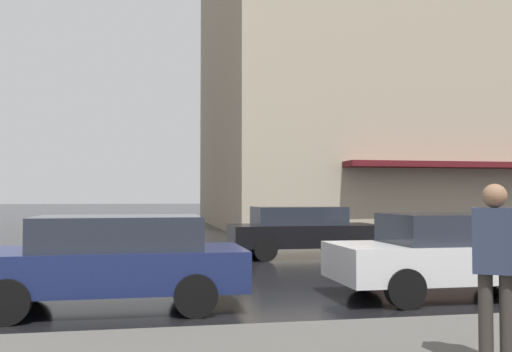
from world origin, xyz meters
The scene contains 5 objects.
haussmann_block_corner centered at (21.53, -21.90, 10.81)m, with size 19.27×27.99×22.07m.
car_white centered at (-1.00, -9.34, 0.76)m, with size 1.85×4.10×1.41m.
car_black centered at (5.50, -8.45, 0.76)m, with size 1.85×4.10×1.41m.
car_navy centered at (-1.00, -3.67, 0.76)m, with size 1.85×4.10×1.41m.
pedestrian_far_down_pavement centered at (-5.22, -7.33, 1.14)m, with size 0.41×0.47×1.68m.
Camera 1 is at (-9.95, -4.19, 1.72)m, focal length 40.11 mm.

